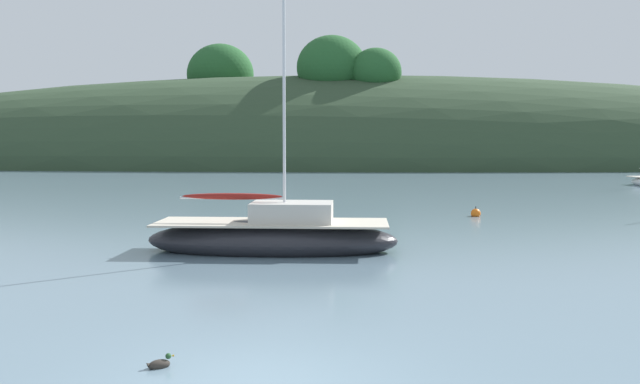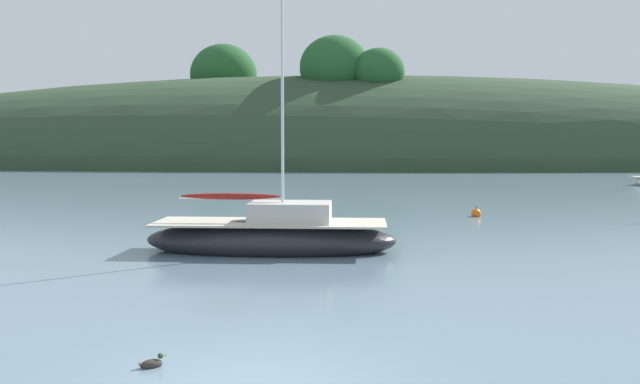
% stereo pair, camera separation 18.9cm
% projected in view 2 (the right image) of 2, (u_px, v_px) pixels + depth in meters
% --- Properties ---
extents(far_shoreline_hill, '(150.00, 36.00, 26.70)m').
position_uv_depth(far_shoreline_hill, '(343.00, 164.00, 89.33)').
color(far_shoreline_hill, '#2D422B').
rests_on(far_shoreline_hill, ground).
extents(sailboat_orange_cutter, '(7.70, 2.70, 10.62)m').
position_uv_depth(sailboat_orange_cutter, '(272.00, 237.00, 21.71)').
color(sailboat_orange_cutter, '#232328').
rests_on(sailboat_orange_cutter, ground).
extents(mooring_buoy_outer, '(0.44, 0.44, 0.54)m').
position_uv_depth(mooring_buoy_outer, '(476.00, 214.00, 31.41)').
color(mooring_buoy_outer, orange).
rests_on(mooring_buoy_outer, ground).
extents(duck_straggler, '(0.40, 0.34, 0.24)m').
position_uv_depth(duck_straggler, '(152.00, 364.00, 10.77)').
color(duck_straggler, '#2D2823').
rests_on(duck_straggler, ground).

